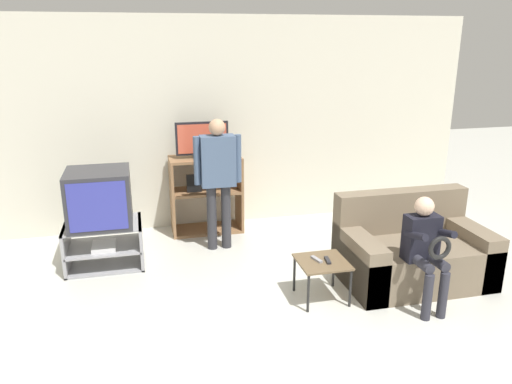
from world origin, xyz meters
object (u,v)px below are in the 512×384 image
(television_main, at_px, (99,198))
(person_seated_child, at_px, (426,245))
(remote_control_black, at_px, (328,260))
(snack_table, at_px, (322,265))
(tv_stand, at_px, (104,245))
(media_shelf, at_px, (206,194))
(remote_control_white, at_px, (317,259))
(television_flat, at_px, (202,141))
(couch, at_px, (412,252))
(person_standing_adult, at_px, (218,172))

(television_main, height_order, person_seated_child, television_main)
(remote_control_black, distance_m, person_seated_child, 0.87)
(snack_table, bearing_deg, tv_stand, 148.52)
(remote_control_black, bearing_deg, person_seated_child, -13.45)
(snack_table, height_order, person_seated_child, person_seated_child)
(media_shelf, xyz_separation_m, snack_table, (0.79, -1.96, -0.15))
(remote_control_black, bearing_deg, remote_control_white, 163.78)
(television_flat, bearing_deg, television_main, -148.52)
(remote_control_black, bearing_deg, television_flat, 122.43)
(remote_control_black, bearing_deg, couch, 19.17)
(television_flat, relative_size, person_standing_adult, 0.42)
(remote_control_black, distance_m, couch, 0.99)
(media_shelf, height_order, person_seated_child, person_seated_child)
(television_flat, distance_m, remote_control_black, 2.26)
(television_main, relative_size, couch, 0.45)
(remote_control_white, bearing_deg, television_main, 132.95)
(remote_control_white, xyz_separation_m, person_standing_adult, (-0.68, 1.36, 0.51))
(television_main, relative_size, person_standing_adult, 0.42)
(person_seated_child, bearing_deg, television_flat, 126.04)
(person_seated_child, bearing_deg, television_main, 151.30)
(tv_stand, height_order, media_shelf, media_shelf)
(television_main, xyz_separation_m, person_standing_adult, (1.27, 0.18, 0.14))
(snack_table, xyz_separation_m, remote_control_black, (0.04, -0.02, 0.06))
(media_shelf, relative_size, person_standing_adult, 0.63)
(tv_stand, relative_size, television_flat, 1.26)
(remote_control_black, height_order, couch, couch)
(tv_stand, distance_m, remote_control_white, 2.28)
(tv_stand, relative_size, person_standing_adult, 0.53)
(television_flat, xyz_separation_m, remote_control_black, (0.86, -1.95, -0.76))
(tv_stand, bearing_deg, media_shelf, 31.80)
(remote_control_black, relative_size, person_seated_child, 0.14)
(media_shelf, relative_size, snack_table, 2.12)
(tv_stand, bearing_deg, person_standing_adult, 7.83)
(television_flat, relative_size, remote_control_black, 4.37)
(remote_control_white, distance_m, person_seated_child, 0.97)
(remote_control_black, relative_size, person_standing_adult, 0.10)
(television_flat, bearing_deg, person_standing_adult, -80.02)
(snack_table, relative_size, remote_control_white, 3.11)
(couch, xyz_separation_m, person_standing_adult, (-1.74, 1.22, 0.62))
(television_flat, xyz_separation_m, couch, (1.83, -1.76, -0.87))
(remote_control_black, bearing_deg, snack_table, 169.76)
(television_flat, height_order, person_seated_child, television_flat)
(snack_table, xyz_separation_m, remote_control_white, (-0.05, 0.03, 0.06))
(media_shelf, relative_size, couch, 0.68)
(tv_stand, distance_m, person_seated_child, 3.23)
(couch, bearing_deg, tv_stand, 160.73)
(television_flat, bearing_deg, snack_table, -67.02)
(remote_control_white, bearing_deg, television_flat, 96.38)
(television_main, relative_size, television_flat, 1.01)
(tv_stand, relative_size, snack_table, 1.77)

